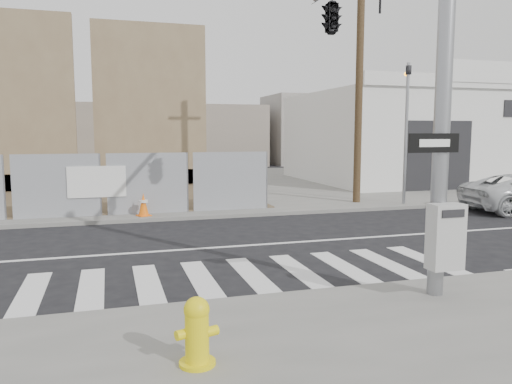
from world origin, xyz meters
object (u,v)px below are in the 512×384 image
object	(u,v)px
auto_shop	(414,137)
fire_hydrant	(197,331)
signal_pole	(361,36)
traffic_cone_c	(36,207)
traffic_cone_d	(143,205)

from	to	relation	value
auto_shop	fire_hydrant	world-z (taller)	auto_shop
signal_pole	auto_shop	xyz separation A→B (m)	(11.50, 15.01, -2.25)
traffic_cone_c	fire_hydrant	bearing A→B (deg)	-74.70
signal_pole	traffic_cone_c	world-z (taller)	signal_pole
auto_shop	traffic_cone_c	world-z (taller)	auto_shop
signal_pole	traffic_cone_c	size ratio (longest dim) A/B	10.73
traffic_cone_c	traffic_cone_d	world-z (taller)	traffic_cone_d
signal_pole	traffic_cone_d	bearing A→B (deg)	121.90
auto_shop	traffic_cone_c	bearing A→B (deg)	-158.19
traffic_cone_c	traffic_cone_d	size ratio (longest dim) A/B	0.88
fire_hydrant	traffic_cone_c	world-z (taller)	fire_hydrant
fire_hydrant	traffic_cone_d	distance (m)	10.73
signal_pole	traffic_cone_d	xyz separation A→B (m)	(-4.09, 6.57, -4.30)
traffic_cone_d	auto_shop	bearing A→B (deg)	28.43
auto_shop	fire_hydrant	distance (m)	24.87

